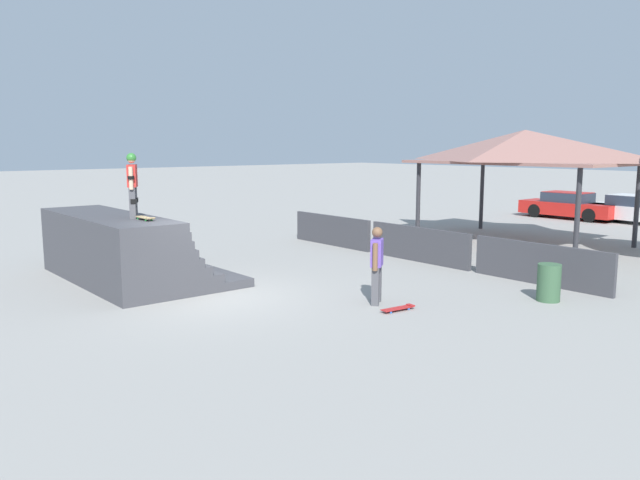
% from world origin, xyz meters
% --- Properties ---
extents(ground_plane, '(160.00, 160.00, 0.00)m').
position_xyz_m(ground_plane, '(0.00, 0.00, 0.00)').
color(ground_plane, gray).
extents(quarter_pipe_ramp, '(5.70, 3.38, 1.74)m').
position_xyz_m(quarter_pipe_ramp, '(-3.08, -0.87, 0.76)').
color(quarter_pipe_ramp, '#424247').
rests_on(quarter_pipe_ramp, ground).
extents(skater_on_deck, '(0.65, 0.46, 1.57)m').
position_xyz_m(skater_on_deck, '(-1.98, -0.94, 2.65)').
color(skater_on_deck, '#4C4C51').
rests_on(skater_on_deck, quarter_pipe_ramp).
extents(skateboard_on_deck, '(0.78, 0.21, 0.09)m').
position_xyz_m(skateboard_on_deck, '(-1.41, -0.91, 1.80)').
color(skateboard_on_deck, green).
rests_on(skateboard_on_deck, quarter_pipe_ramp).
extents(bystander_walking, '(0.51, 0.61, 1.72)m').
position_xyz_m(bystander_walking, '(2.88, 2.56, 0.96)').
color(bystander_walking, '#4C4C51').
rests_on(bystander_walking, ground).
extents(skateboard_on_ground, '(0.28, 0.83, 0.09)m').
position_xyz_m(skateboard_on_ground, '(3.64, 2.49, 0.06)').
color(skateboard_on_ground, blue).
rests_on(skateboard_on_ground, ground).
extents(barrier_fence, '(11.98, 0.12, 1.05)m').
position_xyz_m(barrier_fence, '(0.07, 7.12, 0.53)').
color(barrier_fence, '#3D3D42').
rests_on(barrier_fence, ground).
extents(pavilion_shelter, '(7.50, 4.68, 4.04)m').
position_xyz_m(pavilion_shelter, '(-0.15, 12.87, 3.43)').
color(pavilion_shelter, '#2D2D33').
rests_on(pavilion_shelter, ground).
extents(trash_bin, '(0.52, 0.52, 0.85)m').
position_xyz_m(trash_bin, '(5.20, 5.74, 0.42)').
color(trash_bin, '#385B3D').
rests_on(trash_bin, ground).
extents(parked_car_red, '(4.55, 1.69, 1.27)m').
position_xyz_m(parked_car_red, '(-2.91, 21.21, 0.60)').
color(parked_car_red, red).
rests_on(parked_car_red, ground).
extents(parked_car_white, '(4.58, 2.05, 1.27)m').
position_xyz_m(parked_car_white, '(-0.00, 21.78, 0.60)').
color(parked_car_white, silver).
rests_on(parked_car_white, ground).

